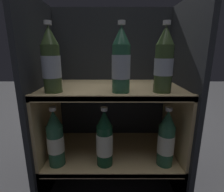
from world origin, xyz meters
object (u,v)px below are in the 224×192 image
Objects in this scene: bottle_lower_front_1 at (105,140)px; bottle_upper_front_0 at (51,62)px; bottle_upper_front_1 at (121,62)px; bottle_lower_front_0 at (55,140)px; bottle_lower_front_2 at (166,140)px; bottle_upper_front_2 at (164,62)px.

bottle_upper_front_0 is at bearing 180.00° from bottle_lower_front_1.
bottle_upper_front_1 is 0.41m from bottle_lower_front_0.
bottle_upper_front_0 is 1.00× the size of bottle_lower_front_0.
bottle_lower_front_1 and bottle_lower_front_2 have the same top height.
bottle_upper_front_0 is 1.00× the size of bottle_lower_front_1.
bottle_upper_front_1 is 1.00× the size of bottle_lower_front_0.
bottle_upper_front_2 is 1.00× the size of bottle_lower_front_1.
bottle_lower_front_0 is at bearing 180.00° from bottle_upper_front_1.
bottle_lower_front_1 is at bearing 180.00° from bottle_upper_front_1.
bottle_upper_front_0 reaches higher than bottle_lower_front_1.
bottle_lower_front_0 is 0.46m from bottle_lower_front_2.
bottle_upper_front_1 is 0.37m from bottle_lower_front_2.
bottle_upper_front_2 is (0.16, 0.00, 0.00)m from bottle_upper_front_1.
bottle_upper_front_1 and bottle_upper_front_2 have the same top height.
bottle_upper_front_1 reaches higher than bottle_lower_front_0.
bottle_lower_front_2 is at bearing -0.00° from bottle_upper_front_0.
bottle_lower_front_1 is at bearing 180.00° from bottle_lower_front_2.
bottle_upper_front_0 reaches higher than bottle_lower_front_0.
bottle_upper_front_2 is at bearing 180.00° from bottle_lower_front_2.
bottle_upper_front_1 is 1.00× the size of bottle_lower_front_2.
bottle_upper_front_1 is 1.00× the size of bottle_upper_front_2.
bottle_lower_front_0 and bottle_lower_front_1 have the same top height.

